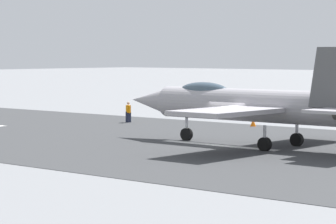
# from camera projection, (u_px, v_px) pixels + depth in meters

# --- Properties ---
(ground_plane) EXTENTS (400.00, 400.00, 0.00)m
(ground_plane) POSITION_uv_depth(u_px,v_px,m) (225.00, 146.00, 48.18)
(ground_plane) COLOR gray
(runway_strip) EXTENTS (240.00, 26.00, 0.02)m
(runway_strip) POSITION_uv_depth(u_px,v_px,m) (226.00, 146.00, 48.16)
(runway_strip) COLOR #38393B
(runway_strip) RESTS_ON ground
(fighter_jet) EXTENTS (17.33, 13.85, 5.60)m
(fighter_jet) POSITION_uv_depth(u_px,v_px,m) (254.00, 104.00, 47.94)
(fighter_jet) COLOR #9D999F
(fighter_jet) RESTS_ON ground
(crew_person) EXTENTS (0.62, 0.47, 1.59)m
(crew_person) POSITION_uv_depth(u_px,v_px,m) (128.00, 112.00, 64.70)
(crew_person) COLOR #1E2338
(crew_person) RESTS_ON ground
(marker_cone_mid) EXTENTS (0.44, 0.44, 0.55)m
(marker_cone_mid) POSITION_uv_depth(u_px,v_px,m) (253.00, 123.00, 61.21)
(marker_cone_mid) COLOR orange
(marker_cone_mid) RESTS_ON ground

